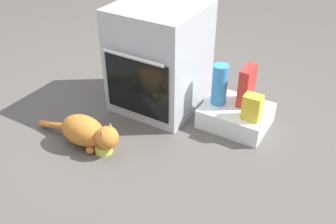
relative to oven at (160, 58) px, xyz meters
name	(u,v)px	position (x,y,z in m)	size (l,w,h in m)	color
ground	(129,130)	(0.00, -0.42, -0.39)	(8.00, 8.00, 0.00)	#56514C
oven	(160,58)	(0.00, 0.00, 0.00)	(0.60, 0.65, 0.79)	#B7BABF
pantry_cabinet	(236,116)	(0.62, 0.04, -0.32)	(0.46, 0.39, 0.15)	white
food_bowl	(104,148)	(0.00, -0.70, -0.36)	(0.12, 0.12, 0.08)	#D1D14C
cat	(87,132)	(-0.13, -0.70, -0.27)	(0.68, 0.21, 0.22)	#C6752D
snack_bag	(252,107)	(0.75, -0.05, -0.16)	(0.12, 0.09, 0.18)	yellow
water_bottle	(220,85)	(0.48, 0.02, -0.10)	(0.11, 0.11, 0.30)	#388CD1
cereal_box	(247,86)	(0.64, 0.12, -0.11)	(0.07, 0.18, 0.28)	#B72D28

